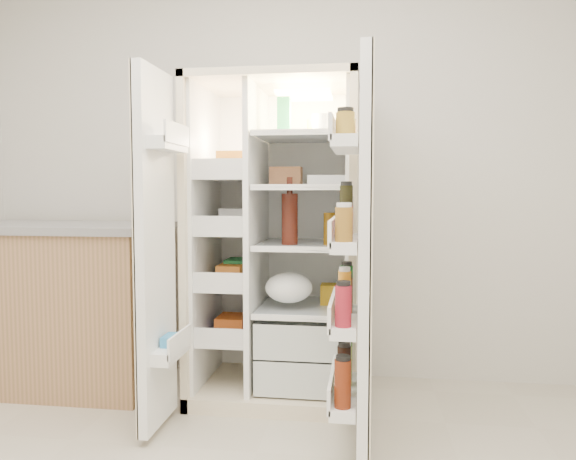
# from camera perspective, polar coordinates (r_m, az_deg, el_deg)

# --- Properties ---
(wall_back) EXTENTS (4.00, 0.02, 2.70)m
(wall_back) POSITION_cam_1_polar(r_m,az_deg,el_deg) (3.49, 0.24, 6.88)
(wall_back) COLOR silver
(wall_back) RESTS_ON floor
(refrigerator) EXTENTS (0.92, 0.70, 1.80)m
(refrigerator) POSITION_cam_1_polar(r_m,az_deg,el_deg) (3.17, -0.77, -3.84)
(refrigerator) COLOR beige
(refrigerator) RESTS_ON floor
(freezer_door) EXTENTS (0.15, 0.40, 1.72)m
(freezer_door) POSITION_cam_1_polar(r_m,az_deg,el_deg) (2.71, -13.61, -2.13)
(freezer_door) COLOR white
(freezer_door) RESTS_ON floor
(fridge_door) EXTENTS (0.17, 0.58, 1.72)m
(fridge_door) POSITION_cam_1_polar(r_m,az_deg,el_deg) (2.43, 7.59, -3.16)
(fridge_door) COLOR white
(fridge_door) RESTS_ON floor
(kitchen_counter) EXTENTS (1.36, 0.72, 0.98)m
(kitchen_counter) POSITION_cam_1_polar(r_m,az_deg,el_deg) (3.65, -23.41, -7.09)
(kitchen_counter) COLOR #A77853
(kitchen_counter) RESTS_ON floor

